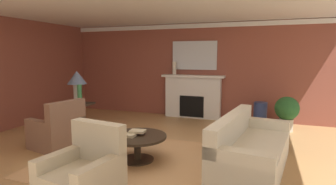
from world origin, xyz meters
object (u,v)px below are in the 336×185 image
(mantel_mirror, at_px, (194,55))
(armchair_facing_fireplace, at_px, (84,178))
(table_lamp, at_px, (77,81))
(vase_mantel_left, at_px, (174,68))
(coffee_table, at_px, (137,142))
(vase_on_side_table, at_px, (80,95))
(sofa, at_px, (250,151))
(vase_tall_corner, at_px, (260,114))
(fireplace, at_px, (193,98))
(armchair_near_window, at_px, (58,132))
(side_table, at_px, (79,116))
(potted_plant, at_px, (287,111))

(mantel_mirror, xyz_separation_m, armchair_facing_fireplace, (-0.09, -5.03, -1.49))
(mantel_mirror, xyz_separation_m, table_lamp, (-2.09, -2.56, -0.57))
(vase_mantel_left, bearing_deg, coffee_table, -81.77)
(table_lamp, bearing_deg, vase_on_side_table, -38.66)
(sofa, height_order, armchair_facing_fireplace, armchair_facing_fireplace)
(mantel_mirror, bearing_deg, coffee_table, -90.81)
(table_lamp, relative_size, vase_tall_corner, 1.23)
(table_lamp, bearing_deg, fireplace, 49.45)
(coffee_table, distance_m, table_lamp, 2.46)
(sofa, bearing_deg, table_lamp, 168.90)
(armchair_near_window, distance_m, vase_tall_corner, 4.83)
(mantel_mirror, height_order, armchair_near_window, mantel_mirror)
(side_table, xyz_separation_m, table_lamp, (0.00, -0.00, 0.82))
(armchair_near_window, relative_size, potted_plant, 1.14)
(armchair_near_window, bearing_deg, side_table, 105.47)
(mantel_mirror, xyz_separation_m, potted_plant, (2.47, -0.74, -1.31))
(mantel_mirror, relative_size, side_table, 1.86)
(sofa, xyz_separation_m, armchair_near_window, (-3.59, -0.22, 0.01))
(coffee_table, distance_m, side_table, 2.30)
(mantel_mirror, height_order, coffee_table, mantel_mirror)
(vase_on_side_table, bearing_deg, sofa, -9.75)
(armchair_facing_fireplace, distance_m, table_lamp, 3.31)
(vase_on_side_table, bearing_deg, armchair_near_window, -82.00)
(fireplace, relative_size, vase_mantel_left, 4.83)
(vase_tall_corner, bearing_deg, fireplace, 170.89)
(armchair_near_window, bearing_deg, vase_mantel_left, 69.38)
(sofa, distance_m, armchair_facing_fireplace, 2.53)
(armchair_facing_fireplace, bearing_deg, coffee_table, 88.53)
(fireplace, bearing_deg, vase_on_side_table, -127.12)
(coffee_table, height_order, potted_plant, potted_plant)
(armchair_facing_fireplace, height_order, vase_mantel_left, vase_mantel_left)
(armchair_near_window, relative_size, side_table, 1.36)
(fireplace, height_order, coffee_table, fireplace)
(table_lamp, bearing_deg, side_table, 153.43)
(coffee_table, distance_m, vase_mantel_left, 3.65)
(coffee_table, xyz_separation_m, vase_mantel_left, (-0.50, 3.45, 1.09))
(armchair_facing_fireplace, bearing_deg, mantel_mirror, 89.01)
(mantel_mirror, relative_size, table_lamp, 1.74)
(armchair_facing_fireplace, bearing_deg, vase_tall_corner, 67.01)
(armchair_near_window, relative_size, vase_tall_corner, 1.56)
(mantel_mirror, distance_m, sofa, 4.05)
(table_lamp, distance_m, vase_tall_corner, 4.59)
(vase_mantel_left, height_order, vase_tall_corner, vase_mantel_left)
(vase_tall_corner, height_order, potted_plant, potted_plant)
(fireplace, height_order, armchair_facing_fireplace, fireplace)
(armchair_near_window, height_order, vase_tall_corner, armchair_near_window)
(sofa, distance_m, table_lamp, 4.05)
(fireplace, height_order, sofa, fireplace)
(fireplace, bearing_deg, armchair_facing_fireplace, -91.02)
(side_table, height_order, table_lamp, table_lamp)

